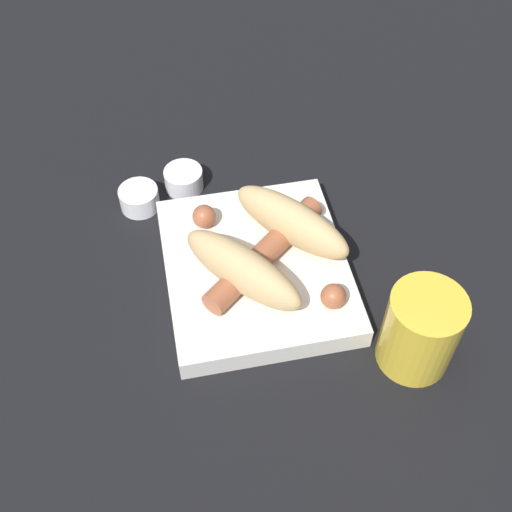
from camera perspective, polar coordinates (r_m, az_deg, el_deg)
ground_plane at (r=0.70m, az=-0.00°, el=-1.87°), size 3.00×3.00×0.00m
food_tray at (r=0.69m, az=-0.00°, el=-1.21°), size 0.22×0.19×0.03m
bread_roll at (r=0.66m, az=1.05°, el=1.01°), size 0.19×0.19×0.05m
sausage at (r=0.67m, az=0.86°, el=0.15°), size 0.16×0.15×0.03m
pickled_veggies at (r=0.72m, az=2.22°, el=3.55°), size 0.07×0.05×0.00m
condiment_cup_near at (r=0.79m, az=-6.44°, el=6.72°), size 0.05×0.05×0.03m
condiment_cup_far at (r=0.77m, az=-10.33°, el=5.00°), size 0.05×0.05×0.03m
drink_glass at (r=0.63m, az=14.40°, el=-6.46°), size 0.07×0.07×0.09m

